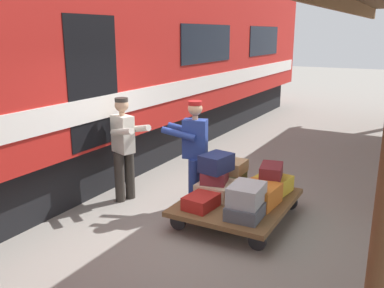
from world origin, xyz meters
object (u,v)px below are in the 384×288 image
suitcase_orange_carryall (259,195)px  suitcase_gray_aluminum (247,194)px  suitcase_cream_canvas (217,189)px  suitcase_olive_duffel (231,179)px  suitcase_burgundy_valise (215,177)px  suitcase_navy_fabric (216,163)px  suitcase_yellow_case (270,185)px  porter_in_overalls (194,151)px  suitcase_slate_roller (246,211)px  porter_by_door (124,146)px  suitcase_tan_vintage (233,167)px  luggage_cart (237,202)px  train_car (25,71)px  suitcase_red_plastic (202,201)px  suitcase_maroon_trunk (271,172)px

suitcase_orange_carryall → suitcase_gray_aluminum: 0.49m
suitcase_cream_canvas → suitcase_olive_duffel: suitcase_olive_duffel is taller
suitcase_cream_canvas → suitcase_burgundy_valise: size_ratio=1.50×
suitcase_burgundy_valise → suitcase_navy_fabric: 0.22m
suitcase_yellow_case → porter_in_overalls: size_ratio=0.37×
suitcase_slate_roller → suitcase_yellow_case: (0.00, -1.00, 0.03)m
suitcase_burgundy_valise → porter_by_door: bearing=6.2°
suitcase_slate_roller → suitcase_orange_carryall: 0.50m
suitcase_tan_vintage → porter_in_overalls: bearing=40.6°
suitcase_cream_canvas → suitcase_olive_duffel: (0.00, -0.50, 0.00)m
luggage_cart → suitcase_olive_duffel: suitcase_olive_duffel is taller
train_car → suitcase_tan_vintage: 3.83m
luggage_cart → suitcase_yellow_case: bearing=-123.4°
train_car → suitcase_cream_canvas: size_ratio=36.83×
suitcase_red_plastic → suitcase_navy_fabric: 0.64m
suitcase_yellow_case → suitcase_cream_canvas: (0.66, 0.50, -0.01)m
suitcase_red_plastic → suitcase_maroon_trunk: suitcase_maroon_trunk is taller
suitcase_burgundy_valise → suitcase_tan_vintage: bearing=-96.8°
suitcase_navy_fabric → suitcase_gray_aluminum: size_ratio=0.87×
suitcase_slate_roller → porter_by_door: porter_by_door is taller
suitcase_red_plastic → suitcase_tan_vintage: size_ratio=1.20×
suitcase_yellow_case → suitcase_navy_fabric: (0.67, 0.53, 0.41)m
train_car → suitcase_burgundy_valise: train_car is taller
porter_by_door → suitcase_tan_vintage: bearing=-156.3°
suitcase_yellow_case → suitcase_olive_duffel: (0.66, 0.00, -0.01)m
suitcase_olive_duffel → suitcase_gray_aluminum: 1.18m
suitcase_yellow_case → suitcase_red_plastic: suitcase_yellow_case is taller
suitcase_red_plastic → porter_by_door: porter_by_door is taller
suitcase_burgundy_valise → suitcase_gray_aluminum: 0.81m
luggage_cart → suitcase_maroon_trunk: (-0.34, -0.49, 0.39)m
suitcase_red_plastic → suitcase_tan_vintage: bearing=-91.8°
train_car → suitcase_navy_fabric: (-3.37, -0.46, -1.23)m
luggage_cart → suitcase_navy_fabric: (0.34, 0.03, 0.57)m
train_car → suitcase_yellow_case: size_ratio=34.27×
suitcase_maroon_trunk → porter_by_door: bearing=17.1°
suitcase_cream_canvas → suitcase_red_plastic: size_ratio=1.14×
luggage_cart → suitcase_orange_carryall: suitcase_orange_carryall is taller
suitcase_slate_roller → suitcase_maroon_trunk: size_ratio=1.10×
train_car → suitcase_orange_carryall: (-4.04, -0.49, -1.61)m
suitcase_cream_canvas → suitcase_burgundy_valise: suitcase_burgundy_valise is taller
suitcase_yellow_case → suitcase_orange_carryall: bearing=90.0°
suitcase_yellow_case → porter_by_door: size_ratio=0.37×
suitcase_slate_roller → suitcase_olive_duffel: 1.20m
luggage_cart → suitcase_burgundy_valise: 0.51m
suitcase_navy_fabric → suitcase_burgundy_valise: bearing=2.4°
suitcase_yellow_case → porter_by_door: porter_by_door is taller
suitcase_cream_canvas → porter_in_overalls: size_ratio=0.35×
train_car → suitcase_olive_duffel: size_ratio=47.54×
suitcase_burgundy_valise → suitcase_orange_carryall: bearing=-177.2°
suitcase_yellow_case → porter_by_door: bearing=17.4°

